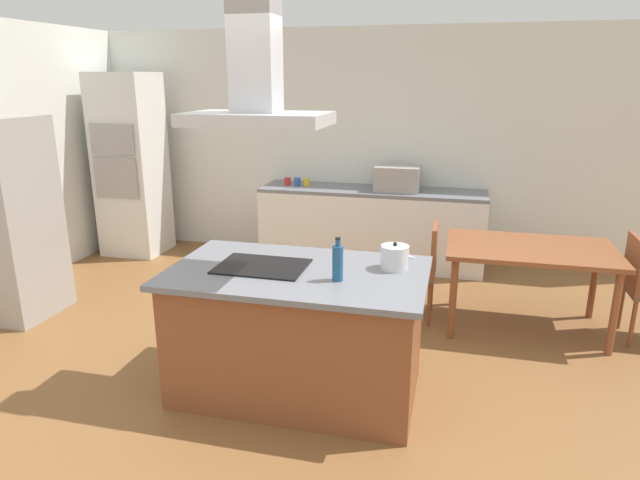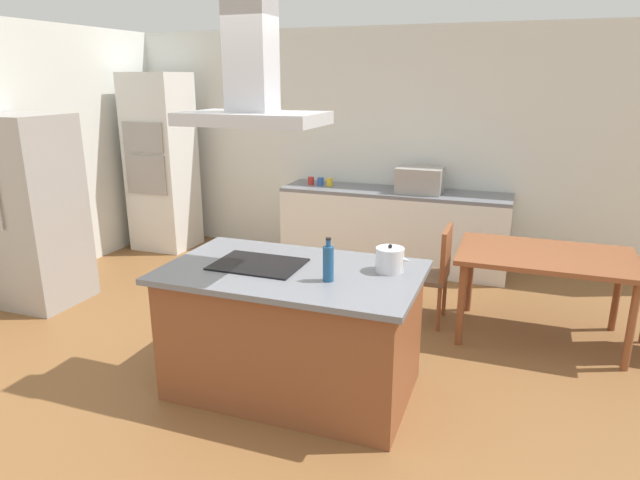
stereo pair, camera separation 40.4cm
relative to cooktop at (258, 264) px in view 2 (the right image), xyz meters
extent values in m
plane|color=brown|center=(0.25, 1.50, -0.91)|extent=(16.00, 16.00, 0.00)
cube|color=silver|center=(0.25, 3.25, 0.44)|extent=(7.20, 0.10, 2.70)
cube|color=silver|center=(-3.20, 1.00, 0.44)|extent=(0.10, 8.80, 2.70)
cube|color=brown|center=(0.25, 0.00, -0.48)|extent=(1.63, 0.94, 0.86)
cube|color=slate|center=(0.25, 0.00, -0.03)|extent=(1.73, 1.04, 0.04)
cube|color=black|center=(0.00, 0.00, 0.00)|extent=(0.60, 0.44, 0.01)
cylinder|color=silver|center=(0.88, 0.19, 0.08)|extent=(0.19, 0.19, 0.16)
sphere|color=black|center=(0.88, 0.19, 0.17)|extent=(0.03, 0.03, 0.03)
cone|color=silver|center=(0.99, 0.19, 0.08)|extent=(0.06, 0.03, 0.04)
cylinder|color=navy|center=(0.56, -0.13, 0.11)|extent=(0.07, 0.07, 0.23)
cylinder|color=navy|center=(0.56, -0.13, 0.24)|extent=(0.03, 0.03, 0.05)
cylinder|color=black|center=(0.56, -0.13, 0.27)|extent=(0.03, 0.03, 0.01)
cube|color=silver|center=(0.31, 2.88, -0.48)|extent=(2.59, 0.62, 0.86)
cube|color=slate|center=(0.31, 2.88, -0.03)|extent=(2.59, 0.62, 0.04)
cube|color=#9E9993|center=(0.59, 2.88, 0.13)|extent=(0.50, 0.38, 0.28)
cylinder|color=red|center=(-0.72, 2.91, 0.04)|extent=(0.08, 0.08, 0.09)
cylinder|color=#2D56B2|center=(-0.60, 2.90, 0.04)|extent=(0.08, 0.08, 0.09)
cylinder|color=gold|center=(-0.48, 2.90, 0.04)|extent=(0.08, 0.08, 0.09)
cube|color=silver|center=(-2.65, 2.65, 0.19)|extent=(0.70, 0.64, 2.20)
cube|color=#9E9993|center=(-2.65, 2.32, 0.54)|extent=(0.56, 0.02, 0.36)
cube|color=#9E9993|center=(-2.65, 2.32, 0.09)|extent=(0.56, 0.02, 0.48)
cube|color=#9E9993|center=(-2.73, 0.65, 0.00)|extent=(0.80, 0.70, 1.82)
cube|color=brown|center=(1.91, 1.46, -0.18)|extent=(1.40, 0.90, 0.04)
cylinder|color=brown|center=(1.29, 1.09, -0.55)|extent=(0.06, 0.06, 0.71)
cylinder|color=brown|center=(2.53, 1.09, -0.55)|extent=(0.06, 0.06, 0.71)
cylinder|color=brown|center=(1.29, 1.83, -0.55)|extent=(0.06, 0.06, 0.71)
cylinder|color=brown|center=(2.53, 1.83, -0.55)|extent=(0.06, 0.06, 0.71)
cube|color=brown|center=(0.91, 1.46, -0.48)|extent=(0.42, 0.42, 0.04)
cube|color=brown|center=(1.10, 1.46, -0.24)|extent=(0.04, 0.42, 0.44)
cylinder|color=brown|center=(0.73, 1.28, -0.70)|extent=(0.04, 0.04, 0.41)
cylinder|color=brown|center=(0.73, 1.64, -0.70)|extent=(0.04, 0.04, 0.41)
cylinder|color=brown|center=(1.09, 1.28, -0.70)|extent=(0.04, 0.04, 0.41)
cylinder|color=brown|center=(1.09, 1.64, -0.70)|extent=(0.04, 0.04, 0.41)
cube|color=#ADADB2|center=(0.00, 0.00, 0.98)|extent=(0.90, 0.55, 0.08)
cube|color=#ADADB2|center=(0.00, 0.00, 1.37)|extent=(0.28, 0.24, 0.70)
camera|label=1|loc=(1.25, -3.36, 1.24)|focal=31.09mm
camera|label=2|loc=(1.64, -3.24, 1.24)|focal=31.09mm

